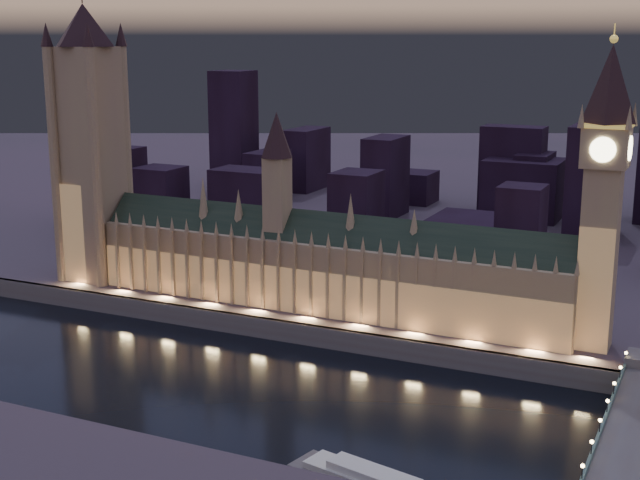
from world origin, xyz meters
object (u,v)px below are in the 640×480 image
at_px(palace_of_westminster, 320,264).
at_px(river_boat, 374,480).
at_px(westminster_bridge, 635,437).
at_px(victoria_tower, 90,132).
at_px(elizabeth_tower, 604,173).

distance_m(palace_of_westminster, river_boat, 133.08).
height_order(palace_of_westminster, westminster_bridge, palace_of_westminster).
xyz_separation_m(palace_of_westminster, river_boat, (67.97, -111.69, -24.81)).
bearing_deg(victoria_tower, elizabeth_tower, -0.00).
distance_m(palace_of_westminster, elizabeth_tower, 114.75).
bearing_deg(river_boat, elizabeth_tower, 71.17).
bearing_deg(victoria_tower, river_boat, -31.89).
relative_size(palace_of_westminster, river_boat, 3.98).
relative_size(palace_of_westminster, victoria_tower, 1.52).
bearing_deg(elizabeth_tower, victoria_tower, 180.00).
height_order(elizabeth_tower, river_boat, elizabeth_tower).
height_order(victoria_tower, elizabeth_tower, victoria_tower).
bearing_deg(river_boat, westminster_bridge, 37.77).
bearing_deg(elizabeth_tower, river_boat, -108.83).
bearing_deg(elizabeth_tower, westminster_bridge, -71.53).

